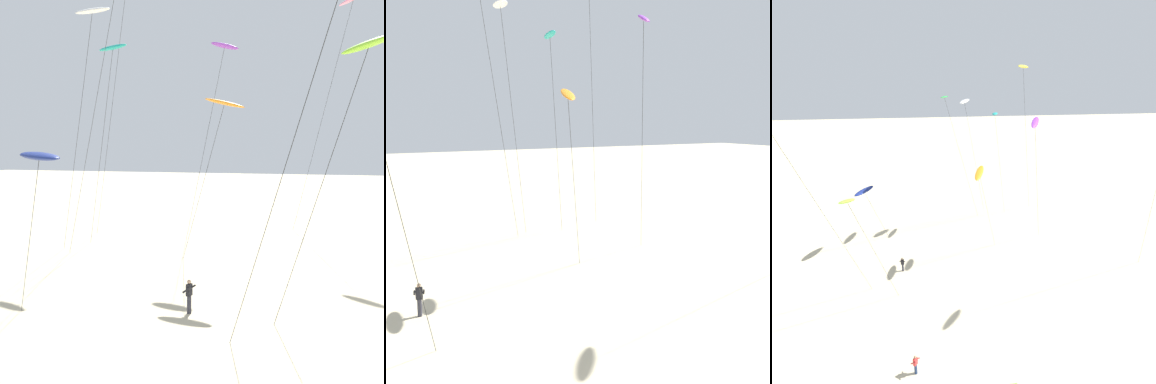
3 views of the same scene
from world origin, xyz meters
The scene contains 5 objects.
kite_teal centered at (5.45, 21.44, 15.48)m, with size 3.61×5.24×15.88m.
kite_white centered at (1.46, 20.90, 17.16)m, with size 4.87×6.77×17.59m.
kite_orange centered at (1.80, 11.80, 10.83)m, with size 3.76×5.36×11.43m.
kite_purple centered at (8.00, 13.43, 15.56)m, with size 4.13×5.56×16.34m.
kite_flyer_nearest centered at (-6.71, 11.28, 0.89)m, with size 0.61×0.59×1.67m.
Camera 2 is at (-11.67, -13.59, 9.68)m, focal length 48.35 mm.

